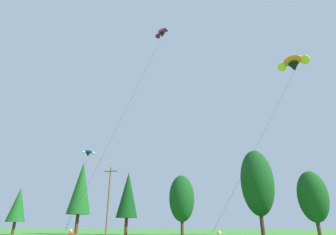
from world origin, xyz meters
TOP-DOWN VIEW (x-y plane):
  - treeline_tree_a at (-39.40, 51.61)m, footprint 3.61×3.61m
  - treeline_tree_b at (-28.41, 56.61)m, footprint 4.88×4.88m
  - treeline_tree_c at (-17.03, 55.83)m, footprint 4.23×4.23m
  - treeline_tree_d at (-5.80, 55.38)m, footprint 4.70×4.70m
  - treeline_tree_e at (8.11, 56.67)m, footprint 5.86×5.86m
  - treeline_tree_f at (16.01, 52.51)m, footprint 4.50×4.50m
  - utility_pole at (-14.57, 43.09)m, footprint 2.20×0.26m
  - parafoil_kite_high_magenta at (-1.94, 28.99)m, footprint 5.31×8.69m
  - parafoil_kite_mid_orange at (12.18, 31.52)m, footprint 9.89×13.17m
  - parafoil_kite_far_blue_white at (-15.76, 37.96)m, footprint 10.52×17.72m

SIDE VIEW (x-z plane):
  - utility_pole at x=-14.57m, z-range 0.27..10.69m
  - treeline_tree_a at x=-39.40m, z-range 1.15..10.29m
  - treeline_tree_f at x=16.01m, z-range 1.05..11.05m
  - treeline_tree_d at x=-5.80m, z-range 1.13..11.87m
  - treeline_tree_c at x=-17.03m, z-range 1.51..13.48m
  - treeline_tree_e at x=8.11m, z-range 1.59..16.61m
  - treeline_tree_b at x=-28.41m, z-range 1.89..16.81m
  - parafoil_kite_far_blue_white at x=-15.76m, z-range 6.38..16.94m
  - parafoil_kite_mid_orange at x=12.18m, z-range 9.39..26.82m
  - parafoil_kite_high_magenta at x=-1.94m, z-range 12.11..34.20m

